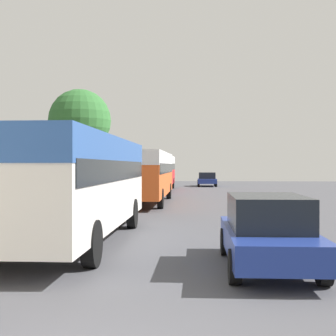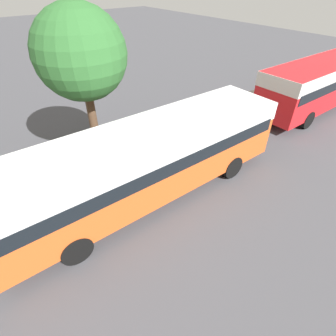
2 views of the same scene
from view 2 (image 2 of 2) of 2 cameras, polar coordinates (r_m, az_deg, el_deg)
bus_following at (r=9.45m, az=-4.40°, el=2.86°), size 2.64×11.13×2.88m
bus_third_in_line at (r=19.66m, az=31.22°, el=16.59°), size 2.58×10.77×2.97m
street_tree at (r=11.19m, az=-18.50°, el=22.36°), size 3.51×3.51×6.29m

